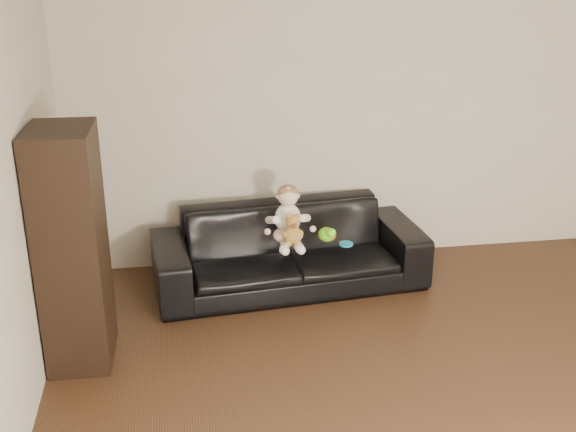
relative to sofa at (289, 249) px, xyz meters
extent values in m
plane|color=#B7AD99|center=(0.78, 0.50, 0.99)|extent=(5.00, 0.00, 5.00)
imported|color=black|center=(0.00, 0.00, 0.00)|extent=(2.16, 1.01, 0.61)
cube|color=black|center=(-1.50, -0.84, 0.47)|extent=(0.40, 0.54, 1.55)
cube|color=silver|center=(-1.48, -0.84, 0.82)|extent=(0.19, 0.25, 0.28)
ellipsoid|color=#FDD5D6|center=(-0.02, -0.10, 0.16)|extent=(0.24, 0.21, 0.12)
ellipsoid|color=white|center=(-0.02, -0.09, 0.29)|extent=(0.21, 0.17, 0.24)
sphere|color=beige|center=(-0.02, -0.10, 0.48)|extent=(0.17, 0.17, 0.16)
ellipsoid|color=#8C603F|center=(-0.02, -0.09, 0.50)|extent=(0.17, 0.17, 0.11)
cylinder|color=#FDD5D6|center=(-0.07, -0.25, 0.14)|extent=(0.08, 0.20, 0.08)
cylinder|color=#FDD5D6|center=(0.02, -0.25, 0.14)|extent=(0.08, 0.20, 0.08)
sphere|color=white|center=(-0.08, -0.35, 0.14)|extent=(0.07, 0.07, 0.07)
sphere|color=white|center=(0.03, -0.35, 0.14)|extent=(0.07, 0.07, 0.07)
cylinder|color=white|center=(-0.15, -0.14, 0.31)|extent=(0.07, 0.17, 0.11)
cylinder|color=white|center=(0.10, -0.14, 0.31)|extent=(0.07, 0.17, 0.11)
ellipsoid|color=olive|center=(-0.01, -0.25, 0.23)|extent=(0.16, 0.14, 0.15)
sphere|color=olive|center=(-0.01, -0.27, 0.33)|extent=(0.12, 0.12, 0.10)
sphere|color=olive|center=(-0.05, -0.25, 0.37)|extent=(0.05, 0.05, 0.04)
sphere|color=olive|center=(0.02, -0.25, 0.37)|extent=(0.05, 0.05, 0.04)
sphere|color=#593819|center=(-0.01, -0.31, 0.32)|extent=(0.05, 0.05, 0.04)
ellipsoid|color=#64D919|center=(0.28, -0.11, 0.15)|extent=(0.18, 0.19, 0.11)
sphere|color=red|center=(0.32, -0.10, 0.13)|extent=(0.07, 0.07, 0.06)
cylinder|color=#1789BF|center=(0.41, -0.21, 0.10)|extent=(0.14, 0.14, 0.02)
camera|label=1|loc=(-0.81, -5.11, 2.31)|focal=45.00mm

